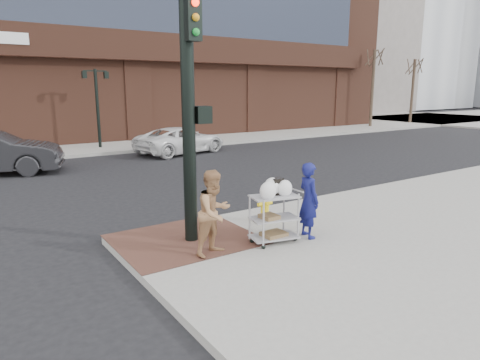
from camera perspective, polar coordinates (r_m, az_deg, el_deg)
ground at (r=8.60m, az=-0.95°, el=-9.81°), size 220.00×220.00×0.00m
sidewalk_far at (r=42.32m, az=-10.36°, el=7.77°), size 65.00×36.00×0.15m
brick_curb_ramp at (r=9.00m, az=-7.34°, el=-7.82°), size 2.80×2.40×0.01m
filler_block at (r=63.21m, az=11.45°, el=17.25°), size 14.00×20.00×18.00m
bare_tree_a at (r=36.73m, az=17.57°, el=16.44°), size 1.80×1.80×7.20m
bare_tree_b at (r=41.78m, az=22.33°, el=14.88°), size 1.80×1.80×6.70m
lamp_post at (r=23.57m, az=-18.52°, el=10.14°), size 1.32×0.22×4.00m
traffic_signal_pole at (r=8.41m, az=-6.69°, el=9.45°), size 0.61×0.51×5.00m
woman_blue at (r=8.97m, az=9.14°, el=-2.68°), size 0.48×0.64×1.59m
pedestrian_tan at (r=7.96m, az=-3.44°, el=-4.37°), size 0.93×0.81×1.61m
minivan_white at (r=21.56m, az=-7.87°, el=5.27°), size 5.11×3.27×1.31m
utility_cart at (r=8.64m, az=4.57°, el=-4.52°), size 1.04×0.73×1.31m
fire_hydrant at (r=9.98m, az=3.33°, el=-3.24°), size 0.39×0.27×0.82m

